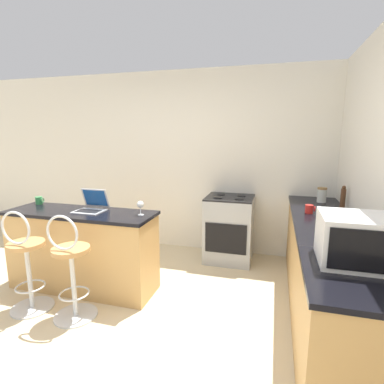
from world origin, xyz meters
The scene contains 14 objects.
ground_plane centered at (0.00, 0.00, 0.00)m, with size 20.00×20.00×0.00m, color beige.
wall_back centered at (0.00, 2.27, 1.30)m, with size 12.00×0.06×2.60m.
breakfast_bar centered at (-0.64, 0.73, 0.44)m, with size 1.66×0.53×0.89m.
counter_right centered at (1.87, 0.87, 0.44)m, with size 0.60×2.77×0.89m.
bar_stool_near centered at (-0.89, 0.21, 0.48)m, with size 0.40×0.40×1.02m.
bar_stool_far centered at (-0.39, 0.21, 0.48)m, with size 0.40×0.40×1.02m.
laptop centered at (-0.54, 0.80, 0.95)m, with size 0.30×0.29×0.23m.
microwave centered at (1.90, 0.06, 1.05)m, with size 0.46×0.40×0.32m.
stove_range centered at (0.81, 1.94, 0.44)m, with size 0.62×0.58×0.89m.
storage_jar centered at (1.94, 1.92, 0.98)m, with size 0.11×0.11×0.18m.
pepper_mill centered at (2.09, 1.53, 1.02)m, with size 0.05×0.05×0.28m.
wine_glass_tall centered at (0.06, 0.77, 0.99)m, with size 0.07×0.07×0.15m.
mug_red centered at (1.74, 1.32, 0.93)m, with size 0.10×0.08×0.09m.
mug_green centered at (-1.33, 0.90, 0.93)m, with size 0.10×0.08×0.09m.
Camera 1 is at (1.37, -1.96, 1.70)m, focal length 28.00 mm.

